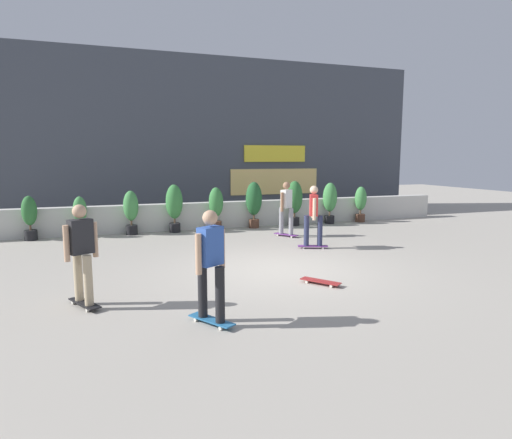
{
  "coord_description": "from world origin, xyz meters",
  "views": [
    {
      "loc": [
        -3.57,
        -8.66,
        2.44
      ],
      "look_at": [
        0.0,
        1.5,
        0.9
      ],
      "focal_mm": 30.58,
      "sensor_mm": 36.0,
      "label": 1
    }
  ],
  "objects": [
    {
      "name": "planter_wall",
      "position": [
        0.0,
        6.0,
        0.45
      ],
      "size": [
        18.0,
        0.4,
        0.9
      ],
      "primitive_type": "cube",
      "color": "beige",
      "rests_on": "ground"
    },
    {
      "name": "potted_plant_4",
      "position": [
        -0.01,
        5.55,
        0.83
      ],
      "size": [
        0.49,
        0.49,
        1.44
      ],
      "color": "brown",
      "rests_on": "ground"
    },
    {
      "name": "ground_plane",
      "position": [
        0.0,
        0.0,
        0.0
      ],
      "size": [
        48.0,
        48.0,
        0.0
      ],
      "primitive_type": "plane",
      "color": "#A8A093"
    },
    {
      "name": "potted_plant_1",
      "position": [
        -4.27,
        5.55,
        0.69
      ],
      "size": [
        0.4,
        0.4,
        1.26
      ],
      "color": "brown",
      "rests_on": "ground"
    },
    {
      "name": "skater_foreground",
      "position": [
        -3.95,
        -1.23,
        0.94
      ],
      "size": [
        0.54,
        0.8,
        1.7
      ],
      "color": "black",
      "rests_on": "ground"
    },
    {
      "name": "building_backdrop",
      "position": [
        0.01,
        10.0,
        3.25
      ],
      "size": [
        20.0,
        2.08,
        6.5
      ],
      "color": "#424751",
      "rests_on": "ground"
    },
    {
      "name": "potted_plant_5",
      "position": [
        1.34,
        5.55,
        0.94
      ],
      "size": [
        0.56,
        0.56,
        1.6
      ],
      "color": "brown",
      "rests_on": "ground"
    },
    {
      "name": "skateboard_near_camera",
      "position": [
        0.32,
        -1.37,
        0.06
      ],
      "size": [
        0.63,
        0.76,
        0.08
      ],
      "color": "maroon",
      "rests_on": "ground"
    },
    {
      "name": "potted_plant_7",
      "position": [
        4.32,
        5.55,
        0.88
      ],
      "size": [
        0.52,
        0.52,
        1.52
      ],
      "color": "black",
      "rests_on": "ground"
    },
    {
      "name": "potted_plant_6",
      "position": [
        2.89,
        5.55,
        0.94
      ],
      "size": [
        0.57,
        0.57,
        1.61
      ],
      "color": "black",
      "rests_on": "ground"
    },
    {
      "name": "skater_by_wall_left",
      "position": [
        -2.15,
        -2.65,
        0.94
      ],
      "size": [
        0.58,
        0.79,
        1.7
      ],
      "color": "#266699",
      "rests_on": "ground"
    },
    {
      "name": "potted_plant_2",
      "position": [
        -2.77,
        5.55,
        0.8
      ],
      "size": [
        0.47,
        0.47,
        1.4
      ],
      "color": "black",
      "rests_on": "ground"
    },
    {
      "name": "skater_by_wall_right",
      "position": [
        1.71,
        1.72,
        0.94
      ],
      "size": [
        0.82,
        0.53,
        1.7
      ],
      "color": "#72338C",
      "rests_on": "ground"
    },
    {
      "name": "potted_plant_8",
      "position": [
        5.64,
        5.55,
        0.76
      ],
      "size": [
        0.44,
        0.44,
        1.34
      ],
      "color": "brown",
      "rests_on": "ground"
    },
    {
      "name": "skater_far_right",
      "position": [
        1.73,
        3.61,
        0.94
      ],
      "size": [
        0.6,
        0.78,
        1.7
      ],
      "color": "#72338C",
      "rests_on": "ground"
    },
    {
      "name": "potted_plant_0",
      "position": [
        -5.66,
        5.55,
        0.74
      ],
      "size": [
        0.43,
        0.43,
        1.32
      ],
      "color": "black",
      "rests_on": "ground"
    },
    {
      "name": "potted_plant_3",
      "position": [
        -1.41,
        5.55,
        0.92
      ],
      "size": [
        0.55,
        0.55,
        1.57
      ],
      "color": "black",
      "rests_on": "ground"
    }
  ]
}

